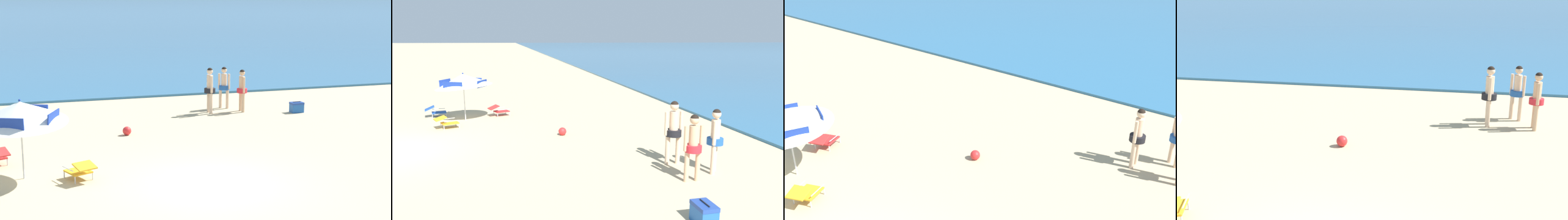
% 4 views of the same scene
% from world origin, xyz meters
% --- Properties ---
extents(beach_umbrella_striped_main, '(2.52, 2.55, 2.09)m').
position_xyz_m(beach_umbrella_striped_main, '(-4.32, 1.79, 1.72)').
color(beach_umbrella_striped_main, silver).
rests_on(beach_umbrella_striped_main, ground).
extents(lounge_chair_under_umbrella, '(0.81, 0.99, 0.49)m').
position_xyz_m(lounge_chair_under_umbrella, '(-2.96, 1.24, 0.28)').
color(lounge_chair_under_umbrella, gold).
rests_on(lounge_chair_under_umbrella, ground).
extents(lounge_chair_beside_umbrella, '(0.82, 1.00, 0.50)m').
position_xyz_m(lounge_chair_beside_umbrella, '(-5.00, 3.17, 0.28)').
color(lounge_chair_beside_umbrella, red).
rests_on(lounge_chair_beside_umbrella, ground).
extents(person_standing_beside, '(0.43, 0.53, 1.77)m').
position_xyz_m(person_standing_beside, '(2.75, 8.02, 1.02)').
color(person_standing_beside, beige).
rests_on(person_standing_beside, ground).
extents(beach_ball, '(0.29, 0.29, 0.29)m').
position_xyz_m(beach_ball, '(-0.98, 5.49, 0.14)').
color(beach_ball, red).
rests_on(beach_ball, ground).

